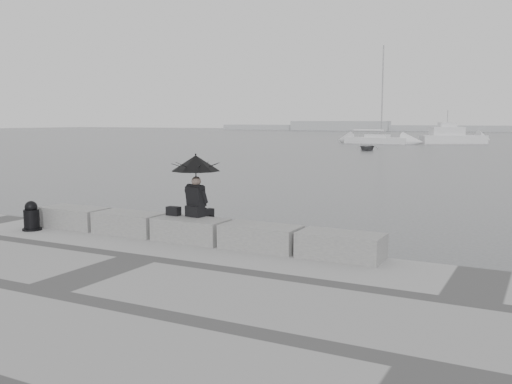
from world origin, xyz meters
The scene contains 13 objects.
ground centered at (0.00, 0.00, 0.00)m, with size 360.00×360.00×0.00m, color #434548.
stone_block_far_left centered at (-3.40, -0.45, 0.75)m, with size 1.60×0.80×0.50m, color slate.
stone_block_left centered at (-1.70, -0.45, 0.75)m, with size 1.60×0.80×0.50m, color slate.
stone_block_centre centered at (0.00, -0.45, 0.75)m, with size 1.60×0.80×0.50m, color slate.
stone_block_right centered at (1.70, -0.45, 0.75)m, with size 1.60×0.80×0.50m, color slate.
stone_block_far_right centered at (3.40, -0.45, 0.75)m, with size 1.60×0.80×0.50m, color slate.
seated_person centered at (-0.06, -0.15, 1.99)m, with size 1.09×1.09×1.39m.
bag centered at (-0.57, -0.28, 1.10)m, with size 0.31×0.17×0.20m, color black.
mooring_bollard centered at (-4.04, -1.19, 0.80)m, with size 0.45×0.45×0.71m.
distant_landmass centered at (-8.14, 154.51, 0.90)m, with size 180.00×8.00×2.80m.
sailboat_left centered at (-13.98, 64.33, 0.51)m, with size 8.86×3.56×12.90m.
motor_cruiser centered at (-5.06, 69.01, 0.89)m, with size 8.68×6.35×4.50m.
dinghy centered at (-10.35, 47.43, 0.29)m, with size 3.40×1.44×0.57m, color slate.
Camera 1 is at (6.85, -10.54, 3.11)m, focal length 40.00 mm.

